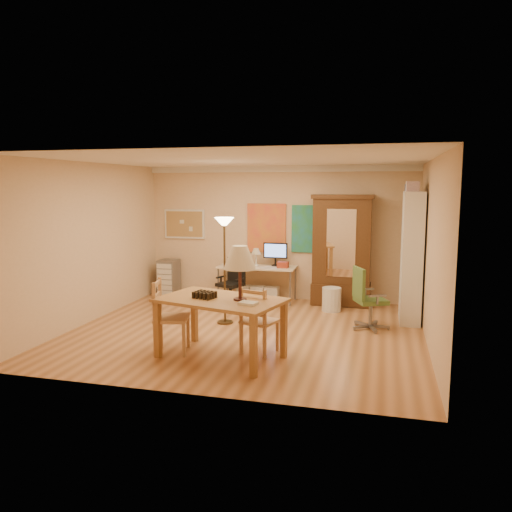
% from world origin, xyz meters
% --- Properties ---
extents(floor, '(5.50, 5.50, 0.00)m').
position_xyz_m(floor, '(0.00, 0.00, 0.00)').
color(floor, '#965F35').
rests_on(floor, ground).
extents(crown_molding, '(5.50, 0.08, 0.12)m').
position_xyz_m(crown_molding, '(0.00, 2.46, 2.64)').
color(crown_molding, white).
rests_on(crown_molding, floor).
extents(corkboard, '(0.90, 0.04, 0.62)m').
position_xyz_m(corkboard, '(-2.05, 2.47, 1.50)').
color(corkboard, '#A78E4E').
rests_on(corkboard, floor).
extents(art_panel_left, '(0.80, 0.04, 1.00)m').
position_xyz_m(art_panel_left, '(-0.25, 2.47, 1.45)').
color(art_panel_left, gold).
rests_on(art_panel_left, floor).
extents(art_panel_right, '(0.75, 0.04, 0.95)m').
position_xyz_m(art_panel_right, '(0.65, 2.47, 1.45)').
color(art_panel_right, teal).
rests_on(art_panel_right, floor).
extents(dining_table, '(1.83, 1.37, 1.53)m').
position_xyz_m(dining_table, '(0.10, -1.27, 0.97)').
color(dining_table, '#935730').
rests_on(dining_table, floor).
extents(ladder_chair_back, '(0.54, 0.53, 0.94)m').
position_xyz_m(ladder_chair_back, '(0.44, -0.96, 0.44)').
color(ladder_chair_back, '#B37B52').
rests_on(ladder_chair_back, floor).
extents(ladder_chair_left, '(0.56, 0.57, 1.03)m').
position_xyz_m(ladder_chair_left, '(-0.77, -1.23, 0.48)').
color(ladder_chair_left, '#B37B52').
rests_on(ladder_chair_left, floor).
extents(torchiere_lamp, '(0.33, 0.33, 1.79)m').
position_xyz_m(torchiere_lamp, '(-0.48, 0.38, 1.44)').
color(torchiere_lamp, '#43321B').
rests_on(torchiere_lamp, floor).
extents(computer_desk, '(1.55, 0.68, 1.17)m').
position_xyz_m(computer_desk, '(-0.33, 2.16, 0.43)').
color(computer_desk, beige).
rests_on(computer_desk, floor).
extents(office_chair_black, '(0.57, 0.57, 0.93)m').
position_xyz_m(office_chair_black, '(-0.73, 1.57, 0.25)').
color(office_chair_black, black).
rests_on(office_chair_black, floor).
extents(office_chair_green, '(0.62, 0.62, 1.01)m').
position_xyz_m(office_chair_green, '(1.88, 0.63, 0.27)').
color(office_chair_green, slate).
rests_on(office_chair_green, floor).
extents(drawer_cart, '(0.38, 0.45, 0.75)m').
position_xyz_m(drawer_cart, '(-2.32, 2.19, 0.38)').
color(drawer_cart, slate).
rests_on(drawer_cart, floor).
extents(armoire, '(1.17, 0.55, 2.14)m').
position_xyz_m(armoire, '(1.31, 2.24, 0.93)').
color(armoire, '#37200F').
rests_on(armoire, floor).
extents(bookshelf, '(0.33, 0.89, 2.21)m').
position_xyz_m(bookshelf, '(2.55, 1.32, 1.10)').
color(bookshelf, white).
rests_on(bookshelf, floor).
extents(wastebin, '(0.35, 0.35, 0.44)m').
position_xyz_m(wastebin, '(1.18, 1.66, 0.22)').
color(wastebin, silver).
rests_on(wastebin, floor).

